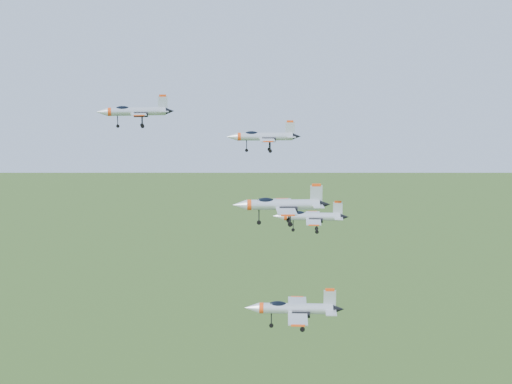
{
  "coord_description": "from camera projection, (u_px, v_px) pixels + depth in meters",
  "views": [
    {
      "loc": [
        -1.29,
        -104.42,
        153.26
      ],
      "look_at": [
        1.12,
        -2.54,
        134.61
      ],
      "focal_mm": 50.0,
      "sensor_mm": 36.0,
      "label": 1
    }
  ],
  "objects": [
    {
      "name": "jet_lead",
      "position": [
        134.0,
        111.0,
        114.17
      ],
      "size": [
        12.49,
        10.46,
        3.34
      ],
      "rotation": [
        0.0,
        0.0,
        0.17
      ],
      "color": "silver"
    },
    {
      "name": "jet_left_high",
      "position": [
        263.0,
        136.0,
        104.41
      ],
      "size": [
        11.0,
        9.05,
        2.95
      ],
      "rotation": [
        0.0,
        0.0,
        0.03
      ],
      "color": "silver"
    },
    {
      "name": "jet_right_high",
      "position": [
        280.0,
        204.0,
        87.93
      ],
      "size": [
        12.18,
        10.0,
        3.27
      ],
      "rotation": [
        0.0,
        0.0,
        0.01
      ],
      "color": "silver"
    },
    {
      "name": "jet_left_low",
      "position": [
        310.0,
        216.0,
        116.87
      ],
      "size": [
        12.57,
        10.41,
        3.36
      ],
      "rotation": [
        0.0,
        0.0,
        -0.08
      ],
      "color": "silver"
    },
    {
      "name": "jet_right_low",
      "position": [
        293.0,
        308.0,
        94.54
      ],
      "size": [
        13.33,
        11.02,
        3.56
      ],
      "rotation": [
        0.0,
        0.0,
        -0.07
      ],
      "color": "silver"
    }
  ]
}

